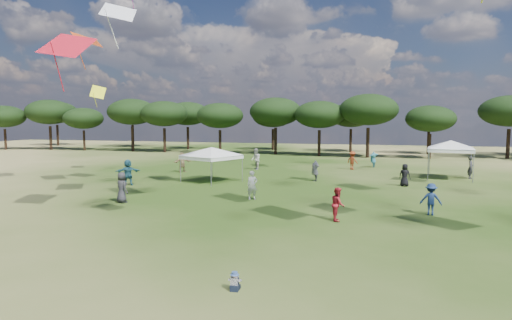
{
  "coord_description": "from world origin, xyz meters",
  "views": [
    {
      "loc": [
        3.98,
        -8.43,
        4.62
      ],
      "look_at": [
        -0.02,
        6.0,
        3.17
      ],
      "focal_mm": 30.0,
      "sensor_mm": 36.0,
      "label": 1
    }
  ],
  "objects": [
    {
      "name": "tree_line",
      "position": [
        2.39,
        47.41,
        5.42
      ],
      "size": [
        108.78,
        17.63,
        7.77
      ],
      "color": "black",
      "rests_on": "ground"
    },
    {
      "name": "tent_right",
      "position": [
        9.65,
        26.96,
        2.85
      ],
      "size": [
        6.45,
        6.45,
        3.27
      ],
      "rotation": [
        0.0,
        0.0,
        -0.14
      ],
      "color": "gray",
      "rests_on": "ground"
    },
    {
      "name": "festival_crowd",
      "position": [
        -1.07,
        22.79,
        0.83
      ],
      "size": [
        28.71,
        24.03,
        1.93
      ],
      "color": "navy",
      "rests_on": "ground"
    },
    {
      "name": "toddler",
      "position": [
        0.45,
        2.15,
        0.23
      ],
      "size": [
        0.36,
        0.4,
        0.52
      ],
      "rotation": [
        0.0,
        0.0,
        0.09
      ],
      "color": "black",
      "rests_on": "ground"
    },
    {
      "name": "tent_left",
      "position": [
        -7.45,
        20.66,
        2.43
      ],
      "size": [
        6.19,
        6.19,
        2.85
      ],
      "rotation": [
        0.0,
        0.0,
        -0.43
      ],
      "color": "gray",
      "rests_on": "ground"
    }
  ]
}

